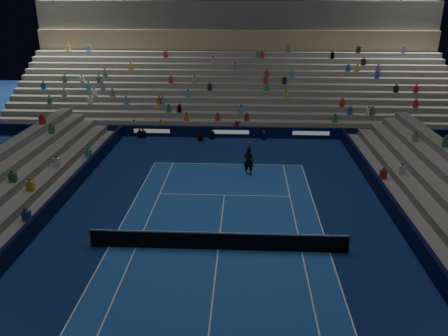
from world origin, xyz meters
TOP-DOWN VIEW (x-y plane):
  - ground at (0.00, 0.00)m, footprint 90.00×90.00m
  - court_surface at (0.00, 0.00)m, footprint 10.97×23.77m
  - sponsor_barrier_far at (0.00, 18.50)m, footprint 44.00×0.25m
  - sponsor_barrier_east at (9.70, 0.00)m, footprint 0.25×37.00m
  - sponsor_barrier_west at (-9.70, 0.00)m, footprint 0.25×37.00m
  - grandstand_main at (0.00, 27.90)m, footprint 44.00×15.20m
  - tennis_net at (0.00, 0.00)m, footprint 12.90×0.10m
  - tennis_player at (1.52, 10.00)m, footprint 0.84×0.67m
  - broadcast_camera at (-2.63, 17.53)m, footprint 0.49×0.89m

SIDE VIEW (x-z plane):
  - ground at x=0.00m, z-range 0.00..0.00m
  - court_surface at x=0.00m, z-range 0.00..0.01m
  - broadcast_camera at x=-2.63m, z-range 0.01..0.55m
  - sponsor_barrier_far at x=0.00m, z-range 0.00..1.00m
  - sponsor_barrier_east at x=9.70m, z-range 0.00..1.00m
  - sponsor_barrier_west at x=-9.70m, z-range 0.00..1.00m
  - tennis_net at x=0.00m, z-range -0.05..1.05m
  - tennis_player at x=1.52m, z-range 0.00..2.01m
  - grandstand_main at x=0.00m, z-range -2.22..8.98m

